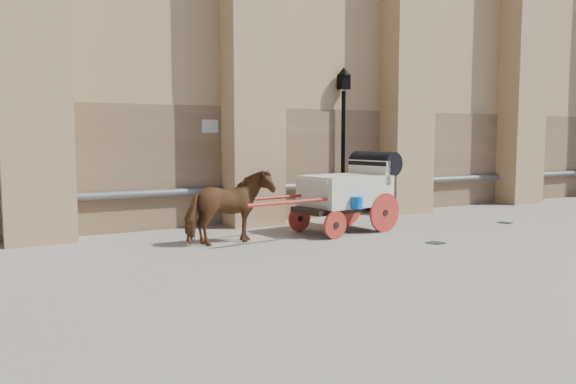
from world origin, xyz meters
TOP-DOWN VIEW (x-y plane):
  - ground at (0.00, 0.00)m, footprint 90.00×90.00m
  - horse at (-2.57, 1.47)m, footprint 1.90×1.00m
  - carriage at (0.62, 1.66)m, footprint 4.42×1.71m
  - street_lamp at (1.89, 3.80)m, footprint 0.39×0.39m
  - drain_grate_near at (1.26, -0.54)m, footprint 0.38×0.38m
  - drain_grate_far at (4.88, 0.69)m, footprint 0.42×0.42m

SIDE VIEW (x-z plane):
  - ground at x=0.00m, z-range 0.00..0.00m
  - drain_grate_near at x=1.26m, z-range 0.00..0.01m
  - drain_grate_far at x=4.88m, z-range 0.00..0.01m
  - horse at x=-2.57m, z-range 0.00..1.55m
  - carriage at x=0.62m, z-range 0.07..1.96m
  - street_lamp at x=1.89m, z-range 0.15..4.31m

